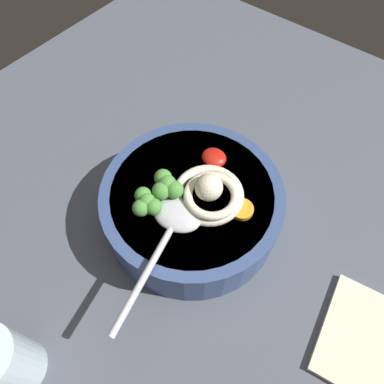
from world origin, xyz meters
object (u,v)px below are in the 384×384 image
object	(u,v)px
soup_spoon	(172,224)
noodle_pile	(209,193)
soup_bowl	(192,205)
drinking_glass	(1,363)

from	to	relation	value
soup_spoon	noodle_pile	bearing A→B (deg)	157.90
soup_bowl	soup_spoon	xyz separation A→B (cm)	(1.24, -5.38, 4.06)
soup_bowl	noodle_pile	world-z (taller)	noodle_pile
noodle_pile	drinking_glass	bearing A→B (deg)	-101.44
soup_spoon	drinking_glass	size ratio (longest dim) A/B	1.90
soup_spoon	drinking_glass	bearing A→B (deg)	-25.08
soup_bowl	drinking_glass	world-z (taller)	drinking_glass
soup_bowl	drinking_glass	xyz separation A→B (cm)	(-3.44, -27.28, 1.13)
noodle_pile	soup_spoon	world-z (taller)	noodle_pile
soup_bowl	drinking_glass	distance (cm)	27.52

